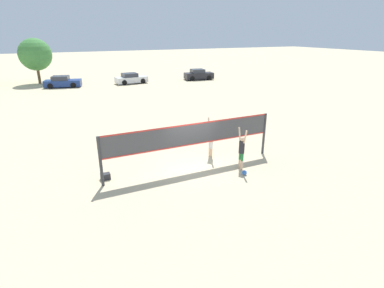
{
  "coord_description": "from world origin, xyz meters",
  "views": [
    {
      "loc": [
        -5.87,
        -12.4,
        6.43
      ],
      "look_at": [
        0.0,
        0.0,
        1.27
      ],
      "focal_mm": 28.0,
      "sensor_mm": 36.0,
      "label": 1
    }
  ],
  "objects_px": {
    "volleyball_net": "(192,138)",
    "parked_car_mid": "(131,79)",
    "gear_bag": "(105,176)",
    "parked_car_near": "(62,82)",
    "tree_left_cluster": "(35,55)",
    "player_spiker": "(242,148)",
    "parked_car_far": "(199,75)",
    "player_blocker": "(211,137)",
    "volleyball": "(244,173)"
  },
  "relations": [
    {
      "from": "gear_bag",
      "to": "parked_car_far",
      "type": "xyz_separation_m",
      "value": [
        17.74,
        25.89,
        0.52
      ]
    },
    {
      "from": "volleyball_net",
      "to": "player_spiker",
      "type": "distance_m",
      "value": 2.48
    },
    {
      "from": "parked_car_near",
      "to": "tree_left_cluster",
      "type": "distance_m",
      "value": 5.74
    },
    {
      "from": "volleyball",
      "to": "parked_car_near",
      "type": "bearing_deg",
      "value": 101.96
    },
    {
      "from": "volleyball_net",
      "to": "player_spiker",
      "type": "xyz_separation_m",
      "value": [
        2.14,
        -1.16,
        -0.5
      ]
    },
    {
      "from": "player_spiker",
      "to": "player_blocker",
      "type": "bearing_deg",
      "value": 16.46
    },
    {
      "from": "player_spiker",
      "to": "volleyball_net",
      "type": "bearing_deg",
      "value": 61.54
    },
    {
      "from": "player_blocker",
      "to": "parked_car_near",
      "type": "relative_size",
      "value": 0.47
    },
    {
      "from": "parked_car_near",
      "to": "parked_car_far",
      "type": "height_order",
      "value": "parked_car_far"
    },
    {
      "from": "volleyball_net",
      "to": "gear_bag",
      "type": "distance_m",
      "value": 4.46
    },
    {
      "from": "volleyball_net",
      "to": "parked_car_mid",
      "type": "bearing_deg",
      "value": 81.71
    },
    {
      "from": "volleyball",
      "to": "parked_car_near",
      "type": "distance_m",
      "value": 30.51
    },
    {
      "from": "gear_bag",
      "to": "player_blocker",
      "type": "bearing_deg",
      "value": 3.03
    },
    {
      "from": "parked_car_far",
      "to": "volleyball",
      "type": "bearing_deg",
      "value": -104.83
    },
    {
      "from": "volleyball_net",
      "to": "parked_car_mid",
      "type": "xyz_separation_m",
      "value": [
        3.97,
        27.22,
        -0.99
      ]
    },
    {
      "from": "parked_car_far",
      "to": "tree_left_cluster",
      "type": "relative_size",
      "value": 0.74
    },
    {
      "from": "gear_bag",
      "to": "parked_car_near",
      "type": "bearing_deg",
      "value": 90.48
    },
    {
      "from": "player_spiker",
      "to": "parked_car_mid",
      "type": "distance_m",
      "value": 28.44
    },
    {
      "from": "volleyball_net",
      "to": "parked_car_mid",
      "type": "relative_size",
      "value": 2.1
    },
    {
      "from": "gear_bag",
      "to": "parked_car_near",
      "type": "xyz_separation_m",
      "value": [
        -0.23,
        27.45,
        0.48
      ]
    },
    {
      "from": "parked_car_near",
      "to": "volleyball_net",
      "type": "bearing_deg",
      "value": -67.54
    },
    {
      "from": "volleyball_net",
      "to": "parked_car_far",
      "type": "xyz_separation_m",
      "value": [
        13.56,
        26.47,
        -0.94
      ]
    },
    {
      "from": "parked_car_mid",
      "to": "parked_car_far",
      "type": "bearing_deg",
      "value": -10.2
    },
    {
      "from": "volleyball_net",
      "to": "parked_car_mid",
      "type": "distance_m",
      "value": 27.53
    },
    {
      "from": "parked_car_near",
      "to": "parked_car_far",
      "type": "bearing_deg",
      "value": 8.55
    },
    {
      "from": "player_spiker",
      "to": "gear_bag",
      "type": "distance_m",
      "value": 6.62
    },
    {
      "from": "player_blocker",
      "to": "tree_left_cluster",
      "type": "xyz_separation_m",
      "value": [
        -8.52,
        31.26,
        2.56
      ]
    },
    {
      "from": "player_spiker",
      "to": "tree_left_cluster",
      "type": "height_order",
      "value": "tree_left_cluster"
    },
    {
      "from": "volleyball",
      "to": "parked_car_far",
      "type": "height_order",
      "value": "parked_car_far"
    },
    {
      "from": "volleyball_net",
      "to": "player_spiker",
      "type": "height_order",
      "value": "volleyball_net"
    },
    {
      "from": "volleyball",
      "to": "parked_car_mid",
      "type": "relative_size",
      "value": 0.05
    },
    {
      "from": "tree_left_cluster",
      "to": "player_blocker",
      "type": "bearing_deg",
      "value": -74.76
    },
    {
      "from": "gear_bag",
      "to": "parked_car_near",
      "type": "height_order",
      "value": "parked_car_near"
    },
    {
      "from": "volleyball_net",
      "to": "gear_bag",
      "type": "relative_size",
      "value": 20.65
    },
    {
      "from": "parked_car_mid",
      "to": "gear_bag",
      "type": "bearing_deg",
      "value": -112.68
    },
    {
      "from": "player_blocker",
      "to": "tree_left_cluster",
      "type": "distance_m",
      "value": 32.5
    },
    {
      "from": "tree_left_cluster",
      "to": "volleyball",
      "type": "bearing_deg",
      "value": -75.32
    },
    {
      "from": "parked_car_near",
      "to": "parked_car_mid",
      "type": "distance_m",
      "value": 8.41
    },
    {
      "from": "gear_bag",
      "to": "parked_car_mid",
      "type": "distance_m",
      "value": 27.87
    },
    {
      "from": "player_spiker",
      "to": "volleyball",
      "type": "height_order",
      "value": "player_spiker"
    },
    {
      "from": "parked_car_far",
      "to": "player_spiker",
      "type": "bearing_deg",
      "value": -104.92
    },
    {
      "from": "volleyball_net",
      "to": "player_blocker",
      "type": "xyz_separation_m",
      "value": [
        1.53,
        0.88,
        -0.47
      ]
    },
    {
      "from": "parked_car_mid",
      "to": "parked_car_near",
      "type": "bearing_deg",
      "value": 168.8
    },
    {
      "from": "volleyball_net",
      "to": "parked_car_far",
      "type": "bearing_deg",
      "value": 62.87
    },
    {
      "from": "player_blocker",
      "to": "parked_car_mid",
      "type": "distance_m",
      "value": 26.46
    },
    {
      "from": "player_blocker",
      "to": "parked_car_far",
      "type": "xyz_separation_m",
      "value": [
        12.03,
        25.59,
        -0.47
      ]
    },
    {
      "from": "tree_left_cluster",
      "to": "parked_car_near",
      "type": "bearing_deg",
      "value": -57.91
    },
    {
      "from": "player_spiker",
      "to": "parked_car_near",
      "type": "xyz_separation_m",
      "value": [
        -6.54,
        29.19,
        -0.48
      ]
    },
    {
      "from": "parked_car_mid",
      "to": "volleyball_net",
      "type": "bearing_deg",
      "value": -103.98
    },
    {
      "from": "volleyball_net",
      "to": "parked_car_near",
      "type": "distance_m",
      "value": 28.39
    }
  ]
}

